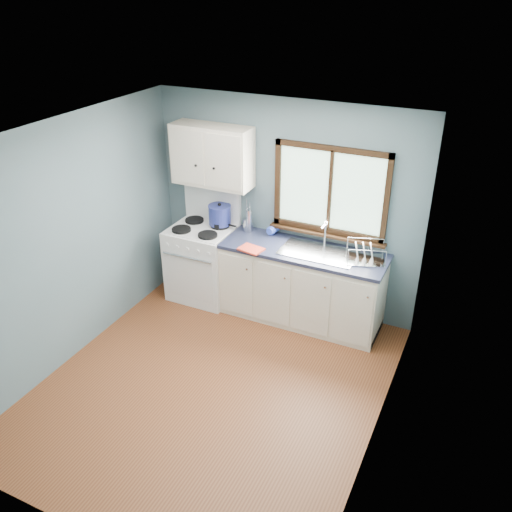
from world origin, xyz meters
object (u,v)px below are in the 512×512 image
at_px(sink, 318,257).
at_px(utensil_crock, 248,224).
at_px(stockpot, 220,215).
at_px(dish_rack, 365,256).
at_px(gas_range, 203,260).
at_px(skillet, 220,223).
at_px(thermos, 249,221).
at_px(base_cabinets, 301,289).

bearing_deg(sink, utensil_crock, 168.93).
xyz_separation_m(stockpot, dish_rack, (1.82, -0.10, -0.11)).
xyz_separation_m(stockpot, utensil_crock, (0.35, 0.05, -0.08)).
distance_m(gas_range, sink, 1.53).
relative_size(gas_range, skillet, 3.80).
bearing_deg(skillet, stockpot, 111.25).
xyz_separation_m(sink, utensil_crock, (-0.96, 0.19, 0.14)).
distance_m(skillet, utensil_crock, 0.36).
xyz_separation_m(sink, thermos, (-0.93, 0.16, 0.20)).
height_order(sink, skillet, sink).
relative_size(stockpot, dish_rack, 0.73).
distance_m(thermos, dish_rack, 1.44).
relative_size(skillet, stockpot, 1.02).
bearing_deg(sink, thermos, 170.27).
relative_size(base_cabinets, thermos, 6.61).
xyz_separation_m(skillet, stockpot, (-0.01, 0.02, 0.10)).
bearing_deg(utensil_crock, skillet, -169.07).
height_order(base_cabinets, stockpot, stockpot).
relative_size(sink, thermos, 3.00).
xyz_separation_m(base_cabinets, sink, (0.18, -0.00, 0.45)).
bearing_deg(stockpot, gas_range, -138.38).
xyz_separation_m(sink, dish_rack, (0.51, 0.04, 0.12)).
height_order(skillet, stockpot, stockpot).
distance_m(sink, skillet, 1.32).
xyz_separation_m(gas_range, thermos, (0.56, 0.18, 0.57)).
distance_m(stockpot, utensil_crock, 0.37).
distance_m(gas_range, utensil_crock, 0.76).
bearing_deg(thermos, base_cabinets, -11.97).
bearing_deg(gas_range, skillet, 37.51).
relative_size(skillet, dish_rack, 0.74).
xyz_separation_m(base_cabinets, utensil_crock, (-0.78, 0.19, 0.59)).
distance_m(base_cabinets, stockpot, 1.32).
height_order(sink, dish_rack, sink).
bearing_deg(sink, skillet, 174.77).
xyz_separation_m(gas_range, sink, (1.49, 0.02, 0.37)).
bearing_deg(stockpot, sink, -5.95).
height_order(gas_range, base_cabinets, gas_range).
bearing_deg(sink, gas_range, -179.29).
height_order(gas_range, stockpot, gas_range).
distance_m(sink, thermos, 0.96).
bearing_deg(utensil_crock, thermos, -44.98).
distance_m(utensil_crock, thermos, 0.07).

